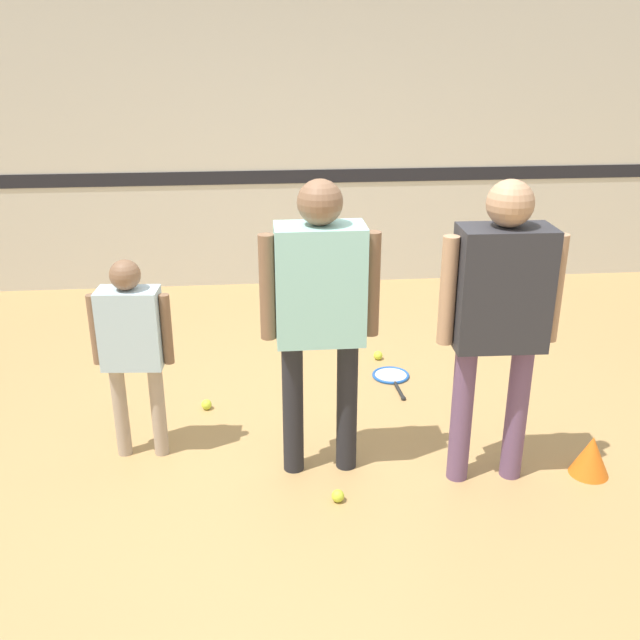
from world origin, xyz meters
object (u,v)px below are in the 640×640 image
at_px(person_student_right, 500,304).
at_px(tennis_ball_stray_left, 207,405).
at_px(racket_spare_on_floor, 392,377).
at_px(tennis_ball_by_spare_racket, 378,355).
at_px(tennis_ball_near_instructor, 338,496).
at_px(person_instructor, 320,300).
at_px(training_cone, 591,456).
at_px(person_student_left, 132,339).

relative_size(person_student_right, tennis_ball_stray_left, 24.45).
xyz_separation_m(racket_spare_on_floor, tennis_ball_stray_left, (-1.26, -0.33, 0.02)).
height_order(person_student_right, tennis_ball_by_spare_racket, person_student_right).
bearing_deg(tennis_ball_near_instructor, racket_spare_on_floor, 68.51).
bearing_deg(tennis_ball_stray_left, racket_spare_on_floor, 14.57).
height_order(person_instructor, training_cone, person_instructor).
height_order(person_student_right, tennis_ball_near_instructor, person_student_right).
bearing_deg(tennis_ball_by_spare_racket, person_instructor, -112.34).
height_order(racket_spare_on_floor, tennis_ball_by_spare_racket, tennis_ball_by_spare_racket).
xyz_separation_m(tennis_ball_by_spare_racket, tennis_ball_stray_left, (-1.22, -0.64, 0.00)).
xyz_separation_m(tennis_ball_near_instructor, training_cone, (1.39, 0.12, 0.08)).
bearing_deg(tennis_ball_stray_left, person_instructor, -47.44).
bearing_deg(person_student_right, tennis_ball_stray_left, -28.44).
bearing_deg(tennis_ball_stray_left, tennis_ball_by_spare_racket, 27.70).
distance_m(person_instructor, racket_spare_on_floor, 1.56).
distance_m(person_student_left, person_student_right, 1.94).
xyz_separation_m(person_student_right, tennis_ball_stray_left, (-1.54, 0.89, -0.97)).
relative_size(tennis_ball_stray_left, training_cone, 0.29).
bearing_deg(tennis_ball_stray_left, tennis_ball_near_instructor, -55.28).
bearing_deg(person_student_left, person_instructor, -8.56).
relative_size(racket_spare_on_floor, tennis_ball_stray_left, 7.63).
bearing_deg(tennis_ball_by_spare_racket, tennis_ball_stray_left, -152.30).
xyz_separation_m(person_student_left, tennis_ball_by_spare_racket, (1.55, 1.13, -0.68)).
xyz_separation_m(tennis_ball_near_instructor, tennis_ball_stray_left, (-0.72, 1.04, 0.00)).
bearing_deg(tennis_ball_by_spare_racket, person_student_left, -144.03).
distance_m(person_student_right, training_cone, 1.06).
relative_size(person_student_left, tennis_ball_by_spare_racket, 17.52).
bearing_deg(tennis_ball_by_spare_racket, racket_spare_on_floor, -82.21).
bearing_deg(person_instructor, person_student_right, -10.72).
distance_m(tennis_ball_near_instructor, tennis_ball_by_spare_racket, 1.76).
bearing_deg(person_student_right, training_cone, 177.84).
distance_m(person_student_left, tennis_ball_near_instructor, 1.38).
bearing_deg(person_instructor, tennis_ball_by_spare_racket, 67.75).
relative_size(person_student_left, tennis_ball_near_instructor, 17.52).
relative_size(person_student_right, tennis_ball_by_spare_racket, 24.45).
bearing_deg(training_cone, racket_spare_on_floor, 124.23).
bearing_deg(person_student_left, racket_spare_on_floor, 31.76).
relative_size(tennis_ball_near_instructor, tennis_ball_stray_left, 1.00).
bearing_deg(tennis_ball_by_spare_racket, tennis_ball_near_instructor, -106.45).
bearing_deg(tennis_ball_near_instructor, training_cone, 4.86).
bearing_deg(training_cone, tennis_ball_stray_left, 156.38).
distance_m(racket_spare_on_floor, tennis_ball_near_instructor, 1.48).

